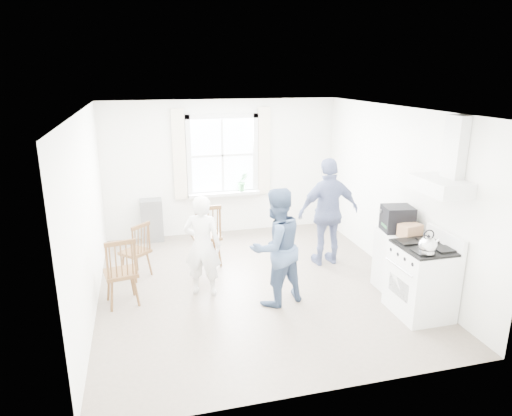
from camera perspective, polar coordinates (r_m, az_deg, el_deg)
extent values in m
cube|color=#796B5D|center=(6.98, -0.22, -9.66)|extent=(4.62, 5.12, 0.02)
cube|color=white|center=(8.90, -4.25, 5.04)|extent=(4.62, 0.04, 2.64)
cube|color=white|center=(4.26, 8.24, -8.29)|extent=(4.62, 0.04, 2.64)
cube|color=white|center=(6.36, -20.46, -0.70)|extent=(0.04, 5.12, 2.64)
cube|color=white|center=(7.38, 17.12, 1.92)|extent=(0.04, 5.12, 2.64)
cube|color=white|center=(6.28, -0.25, 12.33)|extent=(4.62, 5.12, 0.02)
cube|color=white|center=(8.82, -4.24, 6.59)|extent=(1.20, 0.02, 1.40)
cube|color=silver|center=(8.69, -4.31, 11.40)|extent=(1.38, 0.09, 0.09)
cube|color=silver|center=(8.95, -4.10, 1.86)|extent=(1.38, 0.09, 0.09)
cube|color=silver|center=(8.70, -8.41, 6.32)|extent=(0.09, 0.09, 1.58)
cube|color=silver|center=(8.93, -0.10, 6.76)|extent=(0.09, 0.09, 1.58)
cube|color=silver|center=(8.88, -4.02, 1.83)|extent=(1.38, 0.24, 0.06)
cube|color=beige|center=(8.66, -9.57, 6.56)|extent=(0.24, 0.05, 1.70)
cube|color=beige|center=(8.95, 1.02, 7.10)|extent=(0.24, 0.05, 1.70)
cube|color=silver|center=(6.06, 22.00, 2.62)|extent=(0.45, 0.76, 0.18)
cube|color=silver|center=(6.06, 23.63, 6.99)|extent=(0.14, 0.30, 0.76)
cube|color=slate|center=(8.81, -12.88, -1.51)|extent=(0.40, 0.30, 0.80)
cube|color=white|center=(6.40, 19.91, -8.61)|extent=(0.65, 0.76, 0.92)
cube|color=black|center=(6.22, 20.34, -4.64)|extent=(0.61, 0.72, 0.03)
cube|color=white|center=(6.36, 22.61, -3.61)|extent=(0.06, 0.76, 0.20)
cylinder|color=silver|center=(6.12, 17.44, -7.06)|extent=(0.02, 0.61, 0.02)
sphere|color=silver|center=(5.94, 20.66, -4.39)|extent=(0.22, 0.22, 0.22)
cylinder|color=silver|center=(5.96, 20.60, -4.99)|extent=(0.20, 0.20, 0.04)
torus|color=black|center=(5.90, 20.80, -3.18)|extent=(0.14, 0.03, 0.14)
cube|color=silver|center=(6.97, 17.23, -6.33)|extent=(0.50, 0.55, 0.90)
cube|color=black|center=(6.81, 17.20, -1.97)|extent=(0.46, 0.42, 0.19)
cube|color=black|center=(6.76, 17.33, -0.51)|extent=(0.46, 0.42, 0.17)
cube|color=#A2734E|center=(6.61, 18.69, -2.71)|extent=(0.32, 0.26, 0.19)
cube|color=#4F3219|center=(6.54, -16.54, -7.82)|extent=(0.49, 0.47, 0.05)
cube|color=#4F3219|center=(6.27, -16.48, -6.20)|extent=(0.41, 0.13, 0.54)
cylinder|color=#4F3219|center=(6.63, -16.37, -9.68)|extent=(0.04, 0.04, 0.43)
cube|color=#4F3219|center=(7.57, -6.25, -3.52)|extent=(0.49, 0.47, 0.05)
cube|color=#4F3219|center=(7.30, -5.97, -1.87)|extent=(0.43, 0.10, 0.58)
cylinder|color=#4F3219|center=(7.66, -6.19, -5.30)|extent=(0.04, 0.04, 0.46)
cube|color=#4F3219|center=(7.32, -14.88, -5.35)|extent=(0.53, 0.53, 0.05)
cube|color=#4F3219|center=(7.12, -14.11, -3.79)|extent=(0.30, 0.29, 0.49)
cylinder|color=#4F3219|center=(7.40, -14.75, -6.89)|extent=(0.03, 0.03, 0.39)
imported|color=white|center=(6.48, -6.71, -4.69)|extent=(0.71, 0.71, 1.47)
imported|color=#3F5375|center=(6.16, 2.53, -4.91)|extent=(1.01, 1.01, 1.64)
imported|color=navy|center=(7.52, 9.05, -0.51)|extent=(1.09, 1.09, 1.78)
imported|color=#367A3D|center=(8.88, -1.70, 3.29)|extent=(0.22, 0.22, 0.37)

